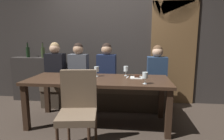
% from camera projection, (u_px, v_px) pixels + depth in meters
% --- Properties ---
extents(ground, '(9.00, 9.00, 0.00)m').
position_uv_depth(ground, '(99.00, 123.00, 3.04)').
color(ground, '#382D26').
extents(back_wall_tiled, '(6.00, 0.12, 3.00)m').
position_uv_depth(back_wall_tiled, '(108.00, 32.00, 3.98)').
color(back_wall_tiled, '#383330').
rests_on(back_wall_tiled, ground).
extents(arched_door, '(0.90, 0.05, 2.55)m').
position_uv_depth(arched_door, '(174.00, 38.00, 3.78)').
color(arched_door, brown).
rests_on(arched_door, ground).
extents(back_counter, '(1.10, 0.28, 0.95)m').
position_uv_depth(back_counter, '(39.00, 79.00, 4.15)').
color(back_counter, '#2F2B29').
rests_on(back_counter, ground).
extents(dining_table, '(2.20, 0.84, 0.74)m').
position_uv_depth(dining_table, '(98.00, 84.00, 2.93)').
color(dining_table, '#342217').
rests_on(dining_table, ground).
extents(banquette_bench, '(2.50, 0.44, 0.45)m').
position_uv_depth(banquette_bench, '(105.00, 96.00, 3.68)').
color(banquette_bench, '#40352A').
rests_on(banquette_bench, ground).
extents(chair_near_side, '(0.50, 0.50, 0.98)m').
position_uv_depth(chair_near_side, '(78.00, 106.00, 2.25)').
color(chair_near_side, '#3D281C').
rests_on(chair_near_side, ground).
extents(diner_redhead, '(0.36, 0.24, 0.84)m').
position_uv_depth(diner_redhead, '(56.00, 65.00, 3.70)').
color(diner_redhead, black).
rests_on(diner_redhead, banquette_bench).
extents(diner_bearded, '(0.36, 0.24, 0.83)m').
position_uv_depth(diner_bearded, '(79.00, 65.00, 3.64)').
color(diner_bearded, '#4C515B').
rests_on(diner_bearded, banquette_bench).
extents(diner_far_end, '(0.36, 0.24, 0.83)m').
position_uv_depth(diner_far_end, '(107.00, 66.00, 3.59)').
color(diner_far_end, '#192342').
rests_on(diner_far_end, banquette_bench).
extents(diner_near_end, '(0.36, 0.24, 0.79)m').
position_uv_depth(diner_near_end, '(157.00, 67.00, 3.50)').
color(diner_near_end, navy).
rests_on(diner_near_end, banquette_bench).
extents(wine_bottle_dark_red, '(0.08, 0.08, 0.33)m').
position_uv_depth(wine_bottle_dark_red, '(28.00, 52.00, 4.08)').
color(wine_bottle_dark_red, black).
rests_on(wine_bottle_dark_red, back_counter).
extents(wine_bottle_pale_label, '(0.08, 0.08, 0.33)m').
position_uv_depth(wine_bottle_pale_label, '(43.00, 52.00, 4.01)').
color(wine_bottle_pale_label, '#384728').
rests_on(wine_bottle_pale_label, back_counter).
extents(wine_glass_near_right, '(0.08, 0.08, 0.16)m').
position_uv_depth(wine_glass_near_right, '(97.00, 69.00, 3.06)').
color(wine_glass_near_right, silver).
rests_on(wine_glass_near_right, dining_table).
extents(wine_glass_end_left, '(0.08, 0.08, 0.16)m').
position_uv_depth(wine_glass_end_left, '(126.00, 69.00, 3.11)').
color(wine_glass_end_left, silver).
rests_on(wine_glass_end_left, dining_table).
extents(wine_glass_center_back, '(0.08, 0.08, 0.16)m').
position_uv_depth(wine_glass_center_back, '(145.00, 76.00, 2.56)').
color(wine_glass_center_back, silver).
rests_on(wine_glass_center_back, dining_table).
extents(dessert_plate, '(0.19, 0.19, 0.05)m').
position_uv_depth(dessert_plate, '(137.00, 77.00, 2.96)').
color(dessert_plate, white).
rests_on(dessert_plate, dining_table).
extents(fork_on_table, '(0.04, 0.17, 0.01)m').
position_uv_depth(fork_on_table, '(128.00, 77.00, 3.01)').
color(fork_on_table, silver).
rests_on(fork_on_table, dining_table).
extents(folded_napkin, '(0.13, 0.13, 0.01)m').
position_uv_depth(folded_napkin, '(82.00, 77.00, 3.00)').
color(folded_napkin, silver).
rests_on(folded_napkin, dining_table).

